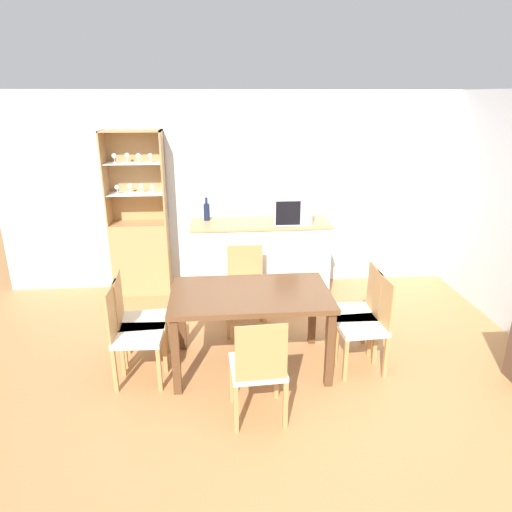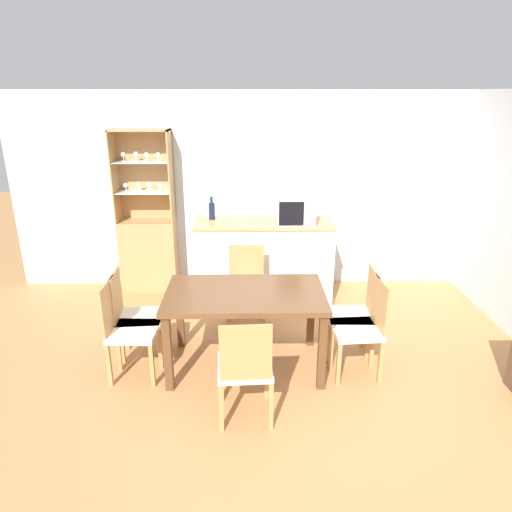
{
  "view_description": "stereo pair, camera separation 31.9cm",
  "coord_description": "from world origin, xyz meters",
  "px_view_note": "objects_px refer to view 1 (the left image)",
  "views": [
    {
      "loc": [
        -0.61,
        -3.31,
        2.49
      ],
      "look_at": [
        -0.22,
        1.22,
        0.88
      ],
      "focal_mm": 32.0,
      "sensor_mm": 36.0,
      "label": 1
    },
    {
      "loc": [
        -0.29,
        -3.33,
        2.49
      ],
      "look_at": [
        -0.22,
        1.22,
        0.88
      ],
      "focal_mm": 32.0,
      "sensor_mm": 36.0,
      "label": 2
    }
  ],
  "objects_px": {
    "dining_chair_side_right_near": "(365,324)",
    "dining_chair_side_right_far": "(357,311)",
    "display_cabinet": "(141,246)",
    "microwave": "(291,209)",
    "dining_chair_head_near": "(258,368)",
    "dining_chair_side_left_near": "(133,334)",
    "dining_chair_head_far": "(245,289)",
    "wine_bottle": "(207,211)",
    "dining_chair_side_left_far": "(138,320)",
    "dining_table": "(250,302)"
  },
  "relations": [
    {
      "from": "dining_chair_side_right_near",
      "to": "dining_chair_side_right_far",
      "type": "xyz_separation_m",
      "value": [
        0.0,
        0.26,
        0.0
      ]
    },
    {
      "from": "display_cabinet",
      "to": "dining_chair_side_right_far",
      "type": "bearing_deg",
      "value": -37.21
    },
    {
      "from": "dining_chair_side_right_near",
      "to": "microwave",
      "type": "distance_m",
      "value": 1.75
    },
    {
      "from": "dining_chair_head_near",
      "to": "microwave",
      "type": "bearing_deg",
      "value": 71.77
    },
    {
      "from": "dining_chair_side_left_near",
      "to": "dining_chair_head_far",
      "type": "bearing_deg",
      "value": 132.18
    },
    {
      "from": "dining_chair_side_right_far",
      "to": "dining_chair_side_right_near",
      "type": "bearing_deg",
      "value": -178.47
    },
    {
      "from": "dining_chair_side_left_near",
      "to": "wine_bottle",
      "type": "height_order",
      "value": "wine_bottle"
    },
    {
      "from": "dining_chair_side_left_near",
      "to": "dining_chair_side_right_far",
      "type": "bearing_deg",
      "value": 99.02
    },
    {
      "from": "dining_chair_head_far",
      "to": "microwave",
      "type": "xyz_separation_m",
      "value": [
        0.58,
        0.61,
        0.74
      ]
    },
    {
      "from": "wine_bottle",
      "to": "dining_chair_side_left_far",
      "type": "bearing_deg",
      "value": -114.52
    },
    {
      "from": "dining_table",
      "to": "microwave",
      "type": "height_order",
      "value": "microwave"
    },
    {
      "from": "display_cabinet",
      "to": "dining_chair_side_left_near",
      "type": "xyz_separation_m",
      "value": [
        0.23,
        -2.05,
        -0.16
      ]
    },
    {
      "from": "dining_chair_side_left_near",
      "to": "microwave",
      "type": "height_order",
      "value": "microwave"
    },
    {
      "from": "dining_chair_side_right_near",
      "to": "microwave",
      "type": "relative_size",
      "value": 2.08
    },
    {
      "from": "microwave",
      "to": "dining_chair_side_left_near",
      "type": "bearing_deg",
      "value": -137.57
    },
    {
      "from": "dining_chair_side_left_far",
      "to": "dining_chair_head_near",
      "type": "distance_m",
      "value": 1.39
    },
    {
      "from": "dining_chair_side_right_near",
      "to": "microwave",
      "type": "height_order",
      "value": "microwave"
    },
    {
      "from": "dining_chair_head_near",
      "to": "wine_bottle",
      "type": "height_order",
      "value": "wine_bottle"
    },
    {
      "from": "dining_chair_side_left_far",
      "to": "microwave",
      "type": "distance_m",
      "value": 2.2
    },
    {
      "from": "display_cabinet",
      "to": "wine_bottle",
      "type": "height_order",
      "value": "display_cabinet"
    },
    {
      "from": "display_cabinet",
      "to": "dining_chair_side_right_near",
      "type": "bearing_deg",
      "value": -40.99
    },
    {
      "from": "microwave",
      "to": "dining_chair_head_near",
      "type": "bearing_deg",
      "value": -105.17
    },
    {
      "from": "microwave",
      "to": "dining_table",
      "type": "bearing_deg",
      "value": -112.99
    },
    {
      "from": "dining_chair_head_far",
      "to": "wine_bottle",
      "type": "distance_m",
      "value": 1.13
    },
    {
      "from": "dining_chair_side_left_far",
      "to": "dining_chair_side_right_far",
      "type": "relative_size",
      "value": 1.0
    },
    {
      "from": "microwave",
      "to": "wine_bottle",
      "type": "relative_size",
      "value": 1.59
    },
    {
      "from": "microwave",
      "to": "dining_chair_side_left_far",
      "type": "bearing_deg",
      "value": -142.83
    },
    {
      "from": "dining_chair_side_left_near",
      "to": "wine_bottle",
      "type": "bearing_deg",
      "value": 160.94
    },
    {
      "from": "display_cabinet",
      "to": "dining_chair_side_right_near",
      "type": "distance_m",
      "value": 3.12
    },
    {
      "from": "dining_chair_side_left_near",
      "to": "dining_chair_side_right_far",
      "type": "distance_m",
      "value": 2.15
    },
    {
      "from": "dining_chair_side_left_near",
      "to": "wine_bottle",
      "type": "xyz_separation_m",
      "value": [
        0.65,
        1.69,
        0.69
      ]
    },
    {
      "from": "dining_chair_side_right_far",
      "to": "microwave",
      "type": "relative_size",
      "value": 2.08
    },
    {
      "from": "wine_bottle",
      "to": "dining_chair_side_left_near",
      "type": "bearing_deg",
      "value": -111.15
    },
    {
      "from": "dining_chair_head_near",
      "to": "wine_bottle",
      "type": "bearing_deg",
      "value": 97.01
    },
    {
      "from": "display_cabinet",
      "to": "dining_chair_head_near",
      "type": "relative_size",
      "value": 2.25
    },
    {
      "from": "dining_chair_side_right_far",
      "to": "dining_table",
      "type": "bearing_deg",
      "value": 98.5
    },
    {
      "from": "dining_table",
      "to": "dining_chair_side_right_far",
      "type": "bearing_deg",
      "value": 6.95
    },
    {
      "from": "dining_chair_head_far",
      "to": "dining_chair_side_left_near",
      "type": "bearing_deg",
      "value": 41.95
    },
    {
      "from": "display_cabinet",
      "to": "dining_chair_head_near",
      "type": "height_order",
      "value": "display_cabinet"
    },
    {
      "from": "dining_chair_head_far",
      "to": "dining_chair_side_right_far",
      "type": "relative_size",
      "value": 1.0
    },
    {
      "from": "wine_bottle",
      "to": "display_cabinet",
      "type": "bearing_deg",
      "value": 157.93
    },
    {
      "from": "dining_chair_side_left_near",
      "to": "dining_chair_head_far",
      "type": "relative_size",
      "value": 1.0
    },
    {
      "from": "dining_table",
      "to": "dining_chair_side_right_far",
      "type": "height_order",
      "value": "dining_chair_side_right_far"
    },
    {
      "from": "dining_chair_side_left_near",
      "to": "microwave",
      "type": "relative_size",
      "value": 2.08
    },
    {
      "from": "dining_chair_head_far",
      "to": "dining_chair_side_right_near",
      "type": "distance_m",
      "value": 1.39
    },
    {
      "from": "dining_table",
      "to": "dining_chair_head_far",
      "type": "height_order",
      "value": "dining_chair_head_far"
    },
    {
      "from": "display_cabinet",
      "to": "dining_chair_head_far",
      "type": "height_order",
      "value": "display_cabinet"
    },
    {
      "from": "dining_chair_side_left_near",
      "to": "dining_chair_side_left_far",
      "type": "xyz_separation_m",
      "value": [
        0.0,
        0.26,
        0.0
      ]
    },
    {
      "from": "dining_chair_side_left_far",
      "to": "dining_chair_side_right_far",
      "type": "bearing_deg",
      "value": 86.28
    },
    {
      "from": "dining_table",
      "to": "dining_chair_head_far",
      "type": "distance_m",
      "value": 0.8
    }
  ]
}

